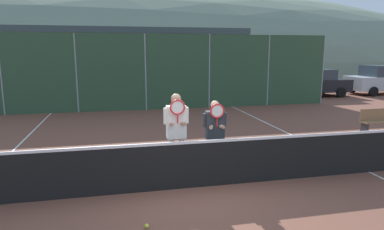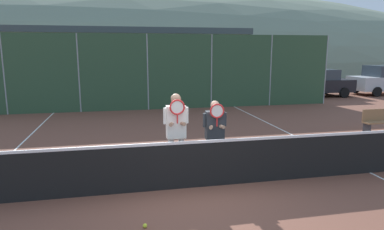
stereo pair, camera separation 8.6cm
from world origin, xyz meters
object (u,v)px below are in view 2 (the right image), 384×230
at_px(car_left_of_center, 154,85).
at_px(tennis_ball_on_court, 145,226).
at_px(bench_courtside, 382,121).
at_px(car_far_left, 53,89).
at_px(car_right_of_center, 313,82).
at_px(player_center_left, 215,131).
at_px(player_leftmost, 176,128).
at_px(car_center, 239,84).

distance_m(car_left_of_center, tennis_ball_on_court, 13.48).
bearing_deg(car_left_of_center, bench_courtside, -52.12).
xyz_separation_m(car_far_left, car_right_of_center, (14.92, 0.44, -0.01)).
distance_m(bench_courtside, tennis_ball_on_court, 9.49).
bearing_deg(tennis_ball_on_court, bench_courtside, 29.08).
height_order(car_left_of_center, car_right_of_center, car_left_of_center).
relative_size(player_center_left, car_left_of_center, 0.38).
bearing_deg(car_far_left, player_center_left, -64.31).
bearing_deg(car_far_left, car_left_of_center, -0.24).
bearing_deg(tennis_ball_on_court, player_center_left, 51.20).
distance_m(car_far_left, car_left_of_center, 5.11).
height_order(player_leftmost, car_center, player_leftmost).
relative_size(car_left_of_center, car_right_of_center, 0.96).
relative_size(car_left_of_center, car_center, 1.09).
xyz_separation_m(car_center, tennis_ball_on_court, (-6.32, -13.39, -0.86)).
bearing_deg(car_center, player_leftmost, -115.85).
height_order(player_leftmost, car_left_of_center, car_left_of_center).
height_order(player_leftmost, bench_courtside, player_leftmost).
bearing_deg(tennis_ball_on_court, car_left_of_center, 83.73).
distance_m(player_center_left, bench_courtside, 6.99).
relative_size(car_far_left, car_center, 1.12).
xyz_separation_m(player_center_left, car_far_left, (-5.39, 11.21, -0.12)).
height_order(player_leftmost, tennis_ball_on_court, player_leftmost).
relative_size(player_leftmost, tennis_ball_on_court, 27.55).
bearing_deg(car_far_left, car_right_of_center, 1.68).
bearing_deg(bench_courtside, player_center_left, -159.61).
bearing_deg(player_leftmost, car_left_of_center, 86.89).
xyz_separation_m(car_far_left, car_left_of_center, (5.11, -0.02, 0.09)).
bearing_deg(car_left_of_center, tennis_ball_on_court, -96.27).
distance_m(car_far_left, bench_courtside, 14.82).
bearing_deg(player_center_left, car_center, 67.82).
bearing_deg(car_left_of_center, car_right_of_center, 2.68).
relative_size(bench_courtside, tennis_ball_on_court, 20.63).
relative_size(player_center_left, bench_courtside, 1.20).
height_order(bench_courtside, tennis_ball_on_court, bench_courtside).
bearing_deg(bench_courtside, car_right_of_center, 72.00).
distance_m(player_leftmost, car_left_of_center, 11.28).
bearing_deg(car_center, bench_courtside, -77.41).
height_order(car_center, car_right_of_center, car_center).
bearing_deg(bench_courtside, car_left_of_center, 127.88).
bearing_deg(car_right_of_center, player_leftmost, -131.64).
xyz_separation_m(player_center_left, car_left_of_center, (-0.28, 11.19, -0.03)).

